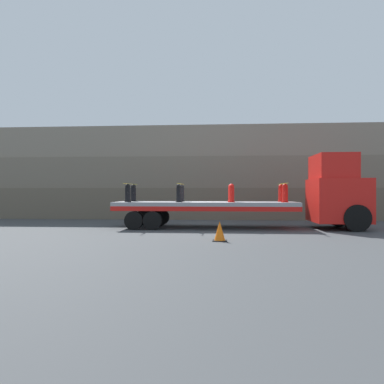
{
  "coord_description": "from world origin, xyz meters",
  "views": [
    {
      "loc": [
        0.7,
        -17.11,
        1.65
      ],
      "look_at": [
        -0.63,
        0.0,
        1.64
      ],
      "focal_mm": 35.0,
      "sensor_mm": 36.0,
      "label": 1
    }
  ],
  "objects_px": {
    "fire_hydrant_black_near_1": "(179,193)",
    "fire_hydrant_red_near_2": "(231,193)",
    "fire_hydrant_red_near_3": "(285,193)",
    "fire_hydrant_red_far_3": "(281,193)",
    "fire_hydrant_red_far_2": "(231,193)",
    "fire_hydrant_black_far_0": "(133,193)",
    "fire_hydrant_black_far_1": "(182,193)",
    "flatbed_trailer": "(196,207)",
    "truck_cab": "(339,192)",
    "fire_hydrant_black_near_0": "(128,193)",
    "traffic_cone": "(220,231)"
  },
  "relations": [
    {
      "from": "fire_hydrant_black_far_1",
      "to": "fire_hydrant_red_far_3",
      "type": "height_order",
      "value": "same"
    },
    {
      "from": "fire_hydrant_black_near_0",
      "to": "fire_hydrant_black_far_1",
      "type": "xyz_separation_m",
      "value": [
        2.33,
        1.08,
        0.0
      ]
    },
    {
      "from": "fire_hydrant_black_near_1",
      "to": "fire_hydrant_black_far_1",
      "type": "height_order",
      "value": "same"
    },
    {
      "from": "flatbed_trailer",
      "to": "fire_hydrant_red_far_3",
      "type": "distance_m",
      "value": 4.04
    },
    {
      "from": "fire_hydrant_red_far_3",
      "to": "truck_cab",
      "type": "bearing_deg",
      "value": -12.44
    },
    {
      "from": "fire_hydrant_red_near_2",
      "to": "traffic_cone",
      "type": "xyz_separation_m",
      "value": [
        -0.5,
        -4.02,
        -1.26
      ]
    },
    {
      "from": "truck_cab",
      "to": "fire_hydrant_black_near_1",
      "type": "xyz_separation_m",
      "value": [
        -7.1,
        -0.54,
        -0.03
      ]
    },
    {
      "from": "fire_hydrant_red_near_2",
      "to": "fire_hydrant_red_far_3",
      "type": "relative_size",
      "value": 1.0
    },
    {
      "from": "fire_hydrant_black_far_0",
      "to": "fire_hydrant_red_near_2",
      "type": "height_order",
      "value": "same"
    },
    {
      "from": "fire_hydrant_black_near_1",
      "to": "fire_hydrant_red_near_2",
      "type": "relative_size",
      "value": 1.0
    },
    {
      "from": "flatbed_trailer",
      "to": "fire_hydrant_red_far_3",
      "type": "bearing_deg",
      "value": 7.79
    },
    {
      "from": "fire_hydrant_black_far_1",
      "to": "truck_cab",
      "type": "bearing_deg",
      "value": -4.35
    },
    {
      "from": "flatbed_trailer",
      "to": "fire_hydrant_red_far_3",
      "type": "relative_size",
      "value": 10.0
    },
    {
      "from": "fire_hydrant_black_far_0",
      "to": "fire_hydrant_black_far_1",
      "type": "bearing_deg",
      "value": 0.0
    },
    {
      "from": "truck_cab",
      "to": "fire_hydrant_black_far_0",
      "type": "height_order",
      "value": "truck_cab"
    },
    {
      "from": "fire_hydrant_black_near_1",
      "to": "traffic_cone",
      "type": "bearing_deg",
      "value": -65.59
    },
    {
      "from": "fire_hydrant_red_near_2",
      "to": "fire_hydrant_red_near_3",
      "type": "relative_size",
      "value": 1.0
    },
    {
      "from": "fire_hydrant_red_far_2",
      "to": "truck_cab",
      "type": "bearing_deg",
      "value": -6.46
    },
    {
      "from": "fire_hydrant_red_near_2",
      "to": "fire_hydrant_red_far_2",
      "type": "bearing_deg",
      "value": 90.0
    },
    {
      "from": "fire_hydrant_black_near_0",
      "to": "fire_hydrant_black_far_1",
      "type": "distance_m",
      "value": 2.57
    },
    {
      "from": "fire_hydrant_black_near_1",
      "to": "fire_hydrant_red_near_2",
      "type": "distance_m",
      "value": 2.33
    },
    {
      "from": "fire_hydrant_red_far_3",
      "to": "fire_hydrant_red_far_2",
      "type": "bearing_deg",
      "value": 180.0
    },
    {
      "from": "fire_hydrant_black_far_0",
      "to": "fire_hydrant_black_far_1",
      "type": "relative_size",
      "value": 1.0
    },
    {
      "from": "fire_hydrant_red_near_2",
      "to": "fire_hydrant_red_far_3",
      "type": "xyz_separation_m",
      "value": [
        2.33,
        1.08,
        0.0
      ]
    },
    {
      "from": "fire_hydrant_black_far_0",
      "to": "fire_hydrant_black_near_0",
      "type": "bearing_deg",
      "value": -90.0
    },
    {
      "from": "truck_cab",
      "to": "fire_hydrant_red_near_2",
      "type": "relative_size",
      "value": 4.04
    },
    {
      "from": "fire_hydrant_black_near_0",
      "to": "fire_hydrant_black_far_0",
      "type": "distance_m",
      "value": 1.08
    },
    {
      "from": "fire_hydrant_black_far_0",
      "to": "truck_cab",
      "type": "bearing_deg",
      "value": -3.28
    },
    {
      "from": "fire_hydrant_red_near_3",
      "to": "fire_hydrant_red_far_3",
      "type": "distance_m",
      "value": 1.08
    },
    {
      "from": "fire_hydrant_red_near_3",
      "to": "fire_hydrant_black_near_1",
      "type": "bearing_deg",
      "value": 180.0
    },
    {
      "from": "fire_hydrant_black_far_1",
      "to": "fire_hydrant_red_far_3",
      "type": "distance_m",
      "value": 4.65
    },
    {
      "from": "flatbed_trailer",
      "to": "fire_hydrant_red_near_2",
      "type": "xyz_separation_m",
      "value": [
        1.63,
        -0.54,
        0.61
      ]
    },
    {
      "from": "fire_hydrant_black_far_0",
      "to": "fire_hydrant_red_far_3",
      "type": "height_order",
      "value": "same"
    },
    {
      "from": "truck_cab",
      "to": "fire_hydrant_black_far_1",
      "type": "xyz_separation_m",
      "value": [
        -7.1,
        0.54,
        -0.03
      ]
    },
    {
      "from": "fire_hydrant_black_near_1",
      "to": "truck_cab",
      "type": "bearing_deg",
      "value": 4.35
    },
    {
      "from": "fire_hydrant_black_near_1",
      "to": "fire_hydrant_red_far_3",
      "type": "bearing_deg",
      "value": 13.08
    },
    {
      "from": "truck_cab",
      "to": "fire_hydrant_black_near_1",
      "type": "bearing_deg",
      "value": -175.65
    },
    {
      "from": "truck_cab",
      "to": "flatbed_trailer",
      "type": "distance_m",
      "value": 6.44
    },
    {
      "from": "fire_hydrant_black_near_0",
      "to": "fire_hydrant_black_far_1",
      "type": "relative_size",
      "value": 1.0
    },
    {
      "from": "fire_hydrant_black_far_1",
      "to": "fire_hydrant_red_far_2",
      "type": "bearing_deg",
      "value": 0.0
    },
    {
      "from": "fire_hydrant_black_far_0",
      "to": "fire_hydrant_black_far_1",
      "type": "xyz_separation_m",
      "value": [
        2.33,
        0.0,
        0.0
      ]
    },
    {
      "from": "fire_hydrant_black_far_1",
      "to": "fire_hydrant_red_near_3",
      "type": "xyz_separation_m",
      "value": [
        4.65,
        -1.08,
        0.0
      ]
    },
    {
      "from": "fire_hydrant_black_far_0",
      "to": "fire_hydrant_red_near_2",
      "type": "distance_m",
      "value": 4.78
    },
    {
      "from": "fire_hydrant_black_near_0",
      "to": "fire_hydrant_black_far_0",
      "type": "bearing_deg",
      "value": 90.0
    },
    {
      "from": "fire_hydrant_red_far_2",
      "to": "fire_hydrant_red_far_3",
      "type": "distance_m",
      "value": 2.33
    },
    {
      "from": "flatbed_trailer",
      "to": "fire_hydrant_red_far_2",
      "type": "xyz_separation_m",
      "value": [
        1.63,
        0.54,
        0.61
      ]
    },
    {
      "from": "fire_hydrant_black_near_0",
      "to": "fire_hydrant_black_far_1",
      "type": "height_order",
      "value": "same"
    },
    {
      "from": "fire_hydrant_black_far_0",
      "to": "fire_hydrant_red_near_2",
      "type": "xyz_separation_m",
      "value": [
        4.65,
        -1.08,
        0.0
      ]
    },
    {
      "from": "fire_hydrant_black_near_0",
      "to": "fire_hydrant_red_near_3",
      "type": "xyz_separation_m",
      "value": [
        6.98,
        0.0,
        0.0
      ]
    },
    {
      "from": "fire_hydrant_red_far_3",
      "to": "fire_hydrant_red_near_2",
      "type": "bearing_deg",
      "value": -155.07
    }
  ]
}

